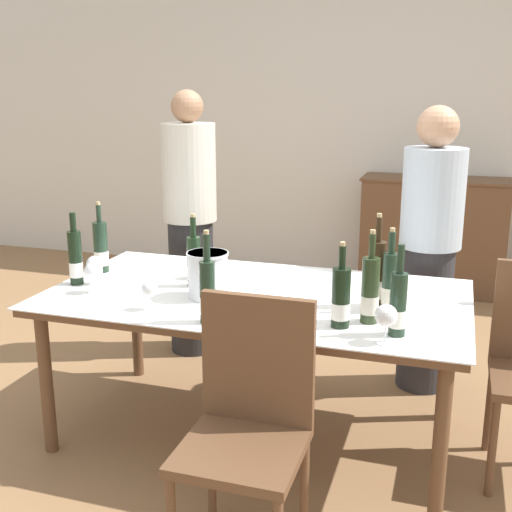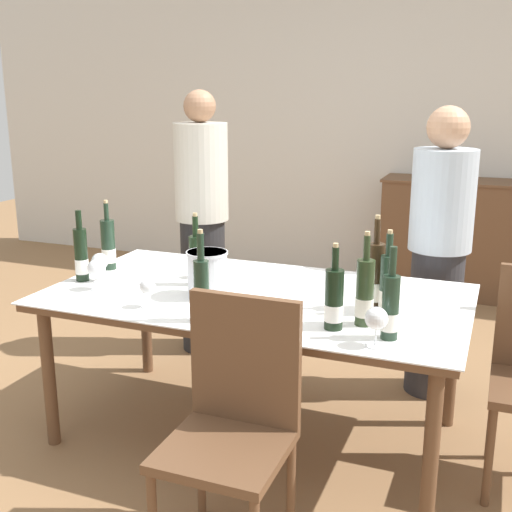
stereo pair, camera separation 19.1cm
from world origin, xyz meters
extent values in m
plane|color=olive|center=(0.00, 0.00, 0.00)|extent=(12.00, 12.00, 0.00)
cube|color=silver|center=(0.00, 2.96, 1.40)|extent=(8.00, 0.10, 2.80)
cube|color=brown|center=(0.69, 2.67, 0.46)|extent=(1.14, 0.44, 0.92)
cube|color=brown|center=(0.69, 2.67, 0.93)|extent=(1.18, 0.46, 0.02)
cylinder|color=brown|center=(-0.87, -0.43, 0.34)|extent=(0.06, 0.06, 0.68)
cylinder|color=brown|center=(0.87, -0.43, 0.34)|extent=(0.06, 0.06, 0.68)
cylinder|color=brown|center=(-0.87, 0.43, 0.34)|extent=(0.06, 0.06, 0.68)
cylinder|color=brown|center=(0.87, 0.43, 0.34)|extent=(0.06, 0.06, 0.68)
cube|color=brown|center=(0.00, 0.00, 0.70)|extent=(1.90, 1.03, 0.04)
cube|color=white|center=(0.00, 0.00, 0.72)|extent=(1.93, 1.06, 0.01)
cylinder|color=silver|center=(-0.19, -0.12, 0.83)|extent=(0.18, 0.18, 0.21)
cylinder|color=silver|center=(-0.19, -0.12, 0.93)|extent=(0.19, 0.19, 0.01)
cylinder|color=#1E3323|center=(0.67, -0.33, 0.85)|extent=(0.07, 0.07, 0.25)
cylinder|color=white|center=(0.67, -0.33, 0.79)|extent=(0.07, 0.07, 0.07)
cylinder|color=#1E3323|center=(0.67, -0.33, 1.03)|extent=(0.03, 0.03, 0.11)
cylinder|color=#1E3323|center=(-0.07, -0.42, 0.85)|extent=(0.06, 0.06, 0.26)
cylinder|color=white|center=(-0.07, -0.42, 0.79)|extent=(0.06, 0.06, 0.07)
cylinder|color=#1E3323|center=(-0.07, -0.42, 1.03)|extent=(0.03, 0.03, 0.11)
cylinder|color=tan|center=(-0.07, -0.42, 1.10)|extent=(0.02, 0.02, 0.02)
cylinder|color=black|center=(-0.32, 0.02, 0.84)|extent=(0.07, 0.07, 0.24)
cylinder|color=silver|center=(-0.32, 0.02, 0.79)|extent=(0.07, 0.07, 0.07)
cylinder|color=black|center=(-0.32, 0.02, 1.01)|extent=(0.03, 0.03, 0.10)
cylinder|color=tan|center=(-0.32, 0.02, 1.07)|extent=(0.02, 0.02, 0.02)
cylinder|color=black|center=(-0.88, -0.12, 0.85)|extent=(0.06, 0.06, 0.26)
cylinder|color=white|center=(-0.88, -0.12, 0.80)|extent=(0.07, 0.07, 0.07)
cylinder|color=black|center=(-0.88, -0.12, 1.03)|extent=(0.03, 0.03, 0.09)
cylinder|color=#1E3323|center=(0.61, -0.06, 0.85)|extent=(0.07, 0.07, 0.25)
cylinder|color=silver|center=(0.61, -0.06, 0.79)|extent=(0.07, 0.07, 0.07)
cylinder|color=#1E3323|center=(0.61, -0.06, 1.02)|extent=(0.03, 0.03, 0.09)
cylinder|color=tan|center=(0.61, -0.06, 1.08)|extent=(0.02, 0.02, 0.02)
cylinder|color=#332314|center=(0.55, -0.01, 0.87)|extent=(0.08, 0.08, 0.29)
cylinder|color=white|center=(0.55, -0.01, 0.80)|extent=(0.08, 0.08, 0.08)
cylinder|color=#332314|center=(0.55, -0.01, 1.07)|extent=(0.03, 0.03, 0.11)
cylinder|color=tan|center=(0.55, -0.01, 1.13)|extent=(0.02, 0.02, 0.02)
cylinder|color=#1E3323|center=(-0.87, 0.11, 0.85)|extent=(0.07, 0.07, 0.26)
cylinder|color=white|center=(-0.87, 0.11, 0.80)|extent=(0.07, 0.07, 0.07)
cylinder|color=#1E3323|center=(-0.87, 0.11, 1.03)|extent=(0.02, 0.02, 0.09)
cylinder|color=tan|center=(-0.87, 0.11, 1.08)|extent=(0.02, 0.02, 0.02)
cylinder|color=black|center=(0.45, -0.31, 0.84)|extent=(0.07, 0.07, 0.24)
cylinder|color=white|center=(0.45, -0.31, 0.79)|extent=(0.08, 0.08, 0.07)
cylinder|color=black|center=(0.45, -0.31, 1.01)|extent=(0.03, 0.03, 0.09)
cylinder|color=tan|center=(0.45, -0.31, 1.06)|extent=(0.02, 0.02, 0.02)
cylinder|color=#28381E|center=(0.55, -0.22, 0.86)|extent=(0.07, 0.07, 0.27)
cylinder|color=silver|center=(0.55, -0.22, 0.80)|extent=(0.07, 0.07, 0.08)
cylinder|color=#28381E|center=(0.55, -0.22, 1.04)|extent=(0.03, 0.03, 0.10)
cylinder|color=tan|center=(0.55, -0.22, 1.10)|extent=(0.02, 0.02, 0.02)
cylinder|color=white|center=(-0.72, -0.22, 0.72)|extent=(0.07, 0.07, 0.00)
cylinder|color=white|center=(-0.72, -0.22, 0.76)|extent=(0.01, 0.01, 0.07)
sphere|color=white|center=(-0.72, -0.22, 0.83)|extent=(0.08, 0.08, 0.08)
cylinder|color=white|center=(-0.37, -0.35, 0.72)|extent=(0.06, 0.06, 0.00)
cylinder|color=white|center=(-0.37, -0.35, 0.76)|extent=(0.01, 0.01, 0.06)
sphere|color=white|center=(-0.37, -0.35, 0.82)|extent=(0.07, 0.07, 0.07)
cylinder|color=white|center=(-0.79, -0.10, 0.72)|extent=(0.07, 0.07, 0.00)
cylinder|color=white|center=(-0.79, -0.10, 0.76)|extent=(0.01, 0.01, 0.07)
sphere|color=white|center=(-0.79, -0.10, 0.82)|extent=(0.08, 0.08, 0.08)
cylinder|color=white|center=(-0.34, 0.15, 0.72)|extent=(0.07, 0.07, 0.00)
cylinder|color=white|center=(-0.34, 0.15, 0.76)|extent=(0.01, 0.01, 0.06)
sphere|color=white|center=(-0.34, 0.15, 0.82)|extent=(0.08, 0.08, 0.08)
cylinder|color=white|center=(0.64, -0.42, 0.72)|extent=(0.08, 0.08, 0.00)
cylinder|color=white|center=(0.64, -0.42, 0.76)|extent=(0.01, 0.01, 0.07)
sphere|color=white|center=(0.64, -0.42, 0.83)|extent=(0.09, 0.09, 0.09)
cylinder|color=brown|center=(0.03, -0.66, 0.21)|extent=(0.03, 0.03, 0.42)
cylinder|color=brown|center=(0.40, -0.66, 0.21)|extent=(0.03, 0.03, 0.42)
cube|color=brown|center=(0.21, -0.84, 0.43)|extent=(0.42, 0.42, 0.04)
cube|color=brown|center=(0.21, -0.65, 0.69)|extent=(0.42, 0.04, 0.49)
cylinder|color=brown|center=(1.07, -0.18, 0.22)|extent=(0.03, 0.03, 0.44)
cylinder|color=brown|center=(1.07, 0.18, 0.22)|extent=(0.03, 0.03, 0.44)
cylinder|color=#262628|center=(-0.71, 0.89, 0.43)|extent=(0.28, 0.28, 0.85)
cylinder|color=beige|center=(-0.71, 0.89, 1.15)|extent=(0.33, 0.33, 0.59)
sphere|color=#A37556|center=(-0.71, 0.89, 1.54)|extent=(0.20, 0.20, 0.20)
cylinder|color=#2D2D33|center=(0.74, 0.80, 0.41)|extent=(0.28, 0.28, 0.82)
cylinder|color=silver|center=(0.74, 0.80, 1.08)|extent=(0.33, 0.33, 0.53)
sphere|color=tan|center=(0.74, 0.80, 1.45)|extent=(0.22, 0.22, 0.22)
camera|label=1|loc=(0.86, -2.70, 1.64)|focal=45.00mm
camera|label=2|loc=(1.04, -2.64, 1.64)|focal=45.00mm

